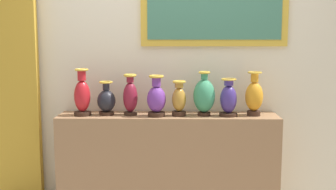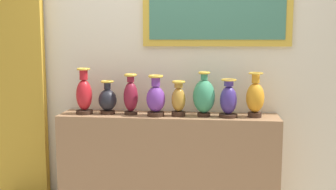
{
  "view_description": "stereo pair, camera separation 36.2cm",
  "coord_description": "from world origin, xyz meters",
  "px_view_note": "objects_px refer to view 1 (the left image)",
  "views": [
    {
      "loc": [
        0.06,
        -3.62,
        1.51
      ],
      "look_at": [
        0.0,
        0.0,
        1.01
      ],
      "focal_mm": 44.45,
      "sensor_mm": 36.0,
      "label": 1
    },
    {
      "loc": [
        0.43,
        -3.59,
        1.51
      ],
      "look_at": [
        0.0,
        0.0,
        1.01
      ],
      "focal_mm": 44.45,
      "sensor_mm": 36.0,
      "label": 2
    }
  ],
  "objects_px": {
    "vase_crimson": "(82,96)",
    "vase_burgundy": "(130,96)",
    "vase_jade": "(204,96)",
    "vase_amber": "(254,96)",
    "vase_ochre": "(179,99)",
    "vase_violet": "(156,99)",
    "vase_onyx": "(106,101)",
    "vase_indigo": "(228,99)"
  },
  "relations": [
    {
      "from": "vase_violet",
      "to": "vase_ochre",
      "type": "bearing_deg",
      "value": 6.62
    },
    {
      "from": "vase_burgundy",
      "to": "vase_violet",
      "type": "distance_m",
      "value": 0.24
    },
    {
      "from": "vase_burgundy",
      "to": "vase_indigo",
      "type": "relative_size",
      "value": 1.1
    },
    {
      "from": "vase_jade",
      "to": "vase_amber",
      "type": "bearing_deg",
      "value": 1.32
    },
    {
      "from": "vase_burgundy",
      "to": "vase_jade",
      "type": "height_order",
      "value": "vase_jade"
    },
    {
      "from": "vase_burgundy",
      "to": "vase_ochre",
      "type": "xyz_separation_m",
      "value": [
        0.43,
        -0.03,
        -0.02
      ]
    },
    {
      "from": "vase_onyx",
      "to": "vase_crimson",
      "type": "bearing_deg",
      "value": -172.94
    },
    {
      "from": "vase_crimson",
      "to": "vase_violet",
      "type": "height_order",
      "value": "vase_crimson"
    },
    {
      "from": "vase_jade",
      "to": "vase_amber",
      "type": "relative_size",
      "value": 1.01
    },
    {
      "from": "vase_crimson",
      "to": "vase_jade",
      "type": "height_order",
      "value": "vase_crimson"
    },
    {
      "from": "vase_crimson",
      "to": "vase_burgundy",
      "type": "relative_size",
      "value": 1.13
    },
    {
      "from": "vase_violet",
      "to": "vase_amber",
      "type": "relative_size",
      "value": 0.93
    },
    {
      "from": "vase_jade",
      "to": "vase_indigo",
      "type": "height_order",
      "value": "vase_jade"
    },
    {
      "from": "vase_crimson",
      "to": "vase_amber",
      "type": "xyz_separation_m",
      "value": [
        1.5,
        0.02,
        -0.0
      ]
    },
    {
      "from": "vase_crimson",
      "to": "vase_ochre",
      "type": "bearing_deg",
      "value": -0.3
    },
    {
      "from": "vase_jade",
      "to": "vase_indigo",
      "type": "bearing_deg",
      "value": -4.71
    },
    {
      "from": "vase_crimson",
      "to": "vase_amber",
      "type": "height_order",
      "value": "vase_crimson"
    },
    {
      "from": "vase_jade",
      "to": "vase_crimson",
      "type": "bearing_deg",
      "value": -179.32
    },
    {
      "from": "vase_indigo",
      "to": "vase_ochre",
      "type": "bearing_deg",
      "value": 179.97
    },
    {
      "from": "vase_crimson",
      "to": "vase_violet",
      "type": "bearing_deg",
      "value": -2.39
    },
    {
      "from": "vase_ochre",
      "to": "vase_violet",
      "type": "bearing_deg",
      "value": -173.38
    },
    {
      "from": "vase_onyx",
      "to": "vase_violet",
      "type": "height_order",
      "value": "vase_violet"
    },
    {
      "from": "vase_onyx",
      "to": "vase_ochre",
      "type": "xyz_separation_m",
      "value": [
        0.64,
        -0.03,
        0.02
      ]
    },
    {
      "from": "vase_crimson",
      "to": "vase_ochre",
      "type": "relative_size",
      "value": 1.33
    },
    {
      "from": "vase_burgundy",
      "to": "vase_crimson",
      "type": "bearing_deg",
      "value": -176.55
    },
    {
      "from": "vase_ochre",
      "to": "vase_indigo",
      "type": "height_order",
      "value": "vase_indigo"
    },
    {
      "from": "vase_onyx",
      "to": "vase_amber",
      "type": "relative_size",
      "value": 0.78
    },
    {
      "from": "vase_amber",
      "to": "vase_onyx",
      "type": "bearing_deg",
      "value": 179.87
    },
    {
      "from": "vase_violet",
      "to": "vase_onyx",
      "type": "bearing_deg",
      "value": 173.22
    },
    {
      "from": "vase_onyx",
      "to": "vase_burgundy",
      "type": "distance_m",
      "value": 0.22
    },
    {
      "from": "vase_burgundy",
      "to": "vase_violet",
      "type": "relative_size",
      "value": 1.01
    },
    {
      "from": "vase_crimson",
      "to": "vase_indigo",
      "type": "distance_m",
      "value": 1.28
    },
    {
      "from": "vase_ochre",
      "to": "vase_indigo",
      "type": "bearing_deg",
      "value": -0.03
    },
    {
      "from": "vase_ochre",
      "to": "vase_crimson",
      "type": "bearing_deg",
      "value": 179.7
    },
    {
      "from": "vase_crimson",
      "to": "vase_ochre",
      "type": "xyz_separation_m",
      "value": [
        0.85,
        -0.0,
        -0.03
      ]
    },
    {
      "from": "vase_violet",
      "to": "vase_ochre",
      "type": "height_order",
      "value": "vase_violet"
    },
    {
      "from": "vase_ochre",
      "to": "vase_burgundy",
      "type": "bearing_deg",
      "value": 176.04
    },
    {
      "from": "vase_crimson",
      "to": "vase_indigo",
      "type": "relative_size",
      "value": 1.25
    },
    {
      "from": "vase_crimson",
      "to": "vase_jade",
      "type": "relative_size",
      "value": 1.06
    },
    {
      "from": "vase_amber",
      "to": "vase_crimson",
      "type": "bearing_deg",
      "value": -179.13
    },
    {
      "from": "vase_jade",
      "to": "vase_burgundy",
      "type": "bearing_deg",
      "value": 178.89
    },
    {
      "from": "vase_violet",
      "to": "vase_amber",
      "type": "bearing_deg",
      "value": 3.35
    }
  ]
}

